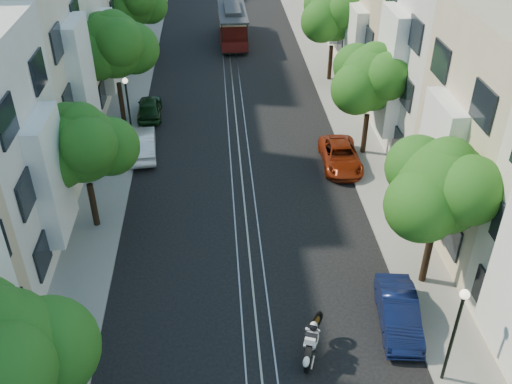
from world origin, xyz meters
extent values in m
plane|color=black|center=(0.00, 28.00, 0.00)|extent=(200.00, 200.00, 0.00)
cube|color=gray|center=(7.25, 28.00, 0.06)|extent=(2.50, 80.00, 0.12)
cube|color=gray|center=(-7.25, 28.00, 0.06)|extent=(2.50, 80.00, 0.12)
cube|color=gray|center=(-0.55, 28.00, 0.01)|extent=(0.06, 80.00, 0.02)
cube|color=gray|center=(0.00, 28.00, 0.01)|extent=(0.06, 80.00, 0.02)
cube|color=gray|center=(0.55, 28.00, 0.01)|extent=(0.06, 80.00, 0.02)
cube|color=tan|center=(0.00, 28.00, 0.00)|extent=(0.08, 80.00, 0.01)
cube|color=white|center=(8.20, 12.00, 4.20)|extent=(0.90, 3.04, 5.50)
cube|color=silver|center=(12.00, 20.00, 6.00)|extent=(7.00, 8.00, 12.00)
cube|color=white|center=(8.20, 20.00, 5.04)|extent=(0.90, 3.04, 6.60)
cube|color=#C6B28C|center=(12.00, 28.00, 4.50)|extent=(7.00, 8.00, 9.00)
cube|color=white|center=(8.20, 28.00, 3.78)|extent=(0.90, 3.04, 4.95)
cube|color=white|center=(8.20, 36.00, 4.41)|extent=(0.90, 3.04, 5.78)
cube|color=white|center=(-8.20, 12.00, 4.12)|extent=(0.90, 3.04, 5.39)
cube|color=beige|center=(-12.00, 20.00, 5.88)|extent=(7.00, 8.00, 11.76)
cube|color=white|center=(-8.20, 20.00, 4.94)|extent=(0.90, 3.04, 6.47)
cube|color=silver|center=(-12.00, 28.00, 4.41)|extent=(7.00, 8.00, 8.82)
cube|color=white|center=(-8.20, 28.00, 3.70)|extent=(0.90, 3.04, 4.85)
cube|color=white|center=(-8.20, 36.00, 4.32)|extent=(0.90, 3.04, 5.66)
cylinder|color=black|center=(7.20, 9.00, 1.34)|extent=(0.30, 0.30, 2.45)
sphere|color=#255916|center=(7.20, 9.00, 4.81)|extent=(3.64, 3.64, 3.64)
sphere|color=#255916|center=(8.30, 9.50, 4.41)|extent=(2.91, 2.91, 2.91)
sphere|color=#255916|center=(6.25, 8.30, 4.51)|extent=(2.84, 2.84, 2.84)
sphere|color=#255916|center=(7.30, 9.10, 5.71)|extent=(2.18, 2.18, 2.18)
cylinder|color=black|center=(7.20, 20.00, 1.31)|extent=(0.30, 0.30, 2.38)
sphere|color=#255916|center=(7.20, 20.00, 4.68)|extent=(3.54, 3.54, 3.54)
sphere|color=#255916|center=(8.30, 20.50, 4.28)|extent=(2.83, 2.83, 2.83)
sphere|color=#255916|center=(6.25, 19.30, 4.38)|extent=(2.76, 2.76, 2.76)
sphere|color=#255916|center=(7.30, 20.10, 5.58)|extent=(2.12, 2.12, 2.12)
cylinder|color=black|center=(7.20, 31.00, 1.38)|extent=(0.30, 0.30, 2.52)
sphere|color=#255916|center=(7.20, 31.00, 4.94)|extent=(3.74, 3.74, 3.74)
sphere|color=#255916|center=(8.30, 31.50, 4.54)|extent=(3.00, 3.00, 3.00)
sphere|color=#255916|center=(6.25, 30.30, 4.64)|extent=(2.92, 2.92, 2.92)
sphere|color=#255916|center=(7.30, 31.10, 5.84)|extent=(2.25, 2.25, 2.25)
sphere|color=#255916|center=(-6.10, 2.50, 4.41)|extent=(2.91, 2.91, 2.91)
cylinder|color=black|center=(-7.20, 14.00, 1.26)|extent=(0.30, 0.30, 2.27)
sphere|color=#255916|center=(-7.20, 14.00, 4.47)|extent=(3.38, 3.38, 3.38)
sphere|color=#255916|center=(-6.10, 14.50, 4.07)|extent=(2.70, 2.70, 2.70)
sphere|color=#255916|center=(-8.15, 13.30, 4.17)|extent=(2.64, 2.64, 2.64)
sphere|color=#255916|center=(-7.10, 14.10, 5.38)|extent=(2.03, 2.03, 2.03)
cylinder|color=black|center=(-7.20, 25.00, 1.43)|extent=(0.30, 0.30, 2.62)
sphere|color=#255916|center=(-7.20, 25.00, 5.14)|extent=(3.90, 3.90, 3.90)
sphere|color=#255916|center=(-6.10, 25.50, 4.74)|extent=(3.12, 3.12, 3.12)
sphere|color=#255916|center=(-8.15, 24.30, 4.84)|extent=(3.04, 3.04, 3.04)
sphere|color=#255916|center=(-7.10, 25.10, 6.04)|extent=(2.34, 2.34, 2.34)
cylinder|color=black|center=(-7.20, 36.00, 1.31)|extent=(0.30, 0.30, 2.38)
sphere|color=#255916|center=(-7.20, 36.00, 4.68)|extent=(3.54, 3.54, 3.54)
sphere|color=#255916|center=(-6.10, 36.50, 4.28)|extent=(2.83, 2.83, 2.83)
sphere|color=#255916|center=(-8.15, 35.30, 4.38)|extent=(2.76, 2.76, 2.76)
cylinder|color=black|center=(6.30, 4.00, 2.12)|extent=(0.12, 0.12, 4.00)
sphere|color=#FFF2CC|center=(6.30, 4.00, 4.12)|extent=(0.32, 0.32, 0.32)
cylinder|color=black|center=(-6.30, 22.00, 2.12)|extent=(0.12, 0.12, 4.00)
sphere|color=#FFF2CC|center=(-6.30, 22.00, 4.12)|extent=(0.32, 0.32, 0.32)
torus|color=black|center=(1.67, 4.86, 0.34)|extent=(0.43, 0.84, 0.84)
torus|color=black|center=(2.15, 6.19, 0.95)|extent=(0.66, 0.69, 0.81)
ellipsoid|color=silver|center=(1.90, 5.49, 0.84)|extent=(0.84, 1.23, 0.92)
ellipsoid|color=silver|center=(1.81, 5.25, 1.08)|extent=(0.59, 0.72, 0.53)
cube|color=black|center=(1.65, 4.80, 0.90)|extent=(0.43, 0.65, 0.36)
cube|color=silver|center=(1.80, 5.21, 1.17)|extent=(0.56, 0.72, 0.33)
sphere|color=black|center=(1.92, 5.55, 1.31)|extent=(0.29, 0.29, 0.29)
cube|color=black|center=(0.39, 39.98, 0.42)|extent=(2.23, 7.42, 0.28)
cube|color=#4D0F0C|center=(0.39, 39.98, 1.53)|extent=(2.28, 4.65, 2.22)
cube|color=beige|center=(0.39, 39.98, 2.36)|extent=(2.33, 4.70, 0.55)
cube|color=#2D2D30|center=(0.39, 39.98, 2.73)|extent=(2.41, 7.43, 0.17)
cube|color=#2D2D30|center=(0.39, 39.98, 2.96)|extent=(1.35, 4.18, 0.32)
imported|color=#0B1338|center=(5.46, 6.69, 0.65)|extent=(1.83, 4.08, 1.30)
imported|color=maroon|center=(5.60, 18.75, 0.61)|extent=(2.17, 4.48, 1.23)
imported|color=silver|center=(-5.60, 20.85, 0.69)|extent=(1.85, 4.30, 1.38)
imported|color=black|center=(-5.60, 25.85, 0.64)|extent=(1.67, 3.83, 1.28)
camera|label=1|loc=(-1.16, -8.51, 16.65)|focal=40.00mm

